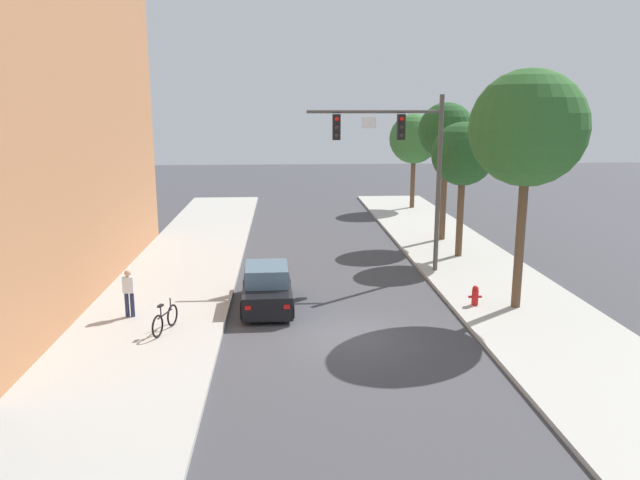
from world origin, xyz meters
TOP-DOWN VIEW (x-y plane):
  - ground_plane at (0.00, 0.00)m, footprint 120.00×120.00m
  - sidewalk_left at (-6.50, 0.00)m, footprint 5.00×60.00m
  - sidewalk_right at (6.50, 0.00)m, footprint 5.00×60.00m
  - traffic_signal_mast at (3.03, 7.22)m, footprint 5.71×0.38m
  - car_lead_black at (-2.64, 3.06)m, footprint 1.93×4.28m
  - pedestrian_sidewalk_left_walker at (-7.27, 1.88)m, footprint 0.36×0.22m
  - bicycle_leaning at (-5.81, 0.38)m, footprint 0.52×1.72m
  - fire_hydrant at (4.84, 2.39)m, footprint 0.48×0.24m
  - street_tree_nearest at (6.23, 2.10)m, footprint 3.94×3.94m
  - street_tree_second at (6.36, 9.76)m, footprint 2.94×2.94m
  - street_tree_third at (6.55, 13.51)m, footprint 2.93×2.93m
  - street_tree_farthest at (7.18, 24.21)m, footprint 3.45×3.45m

SIDE VIEW (x-z plane):
  - ground_plane at x=0.00m, z-range 0.00..0.00m
  - sidewalk_left at x=-6.50m, z-range 0.00..0.15m
  - sidewalk_right at x=6.50m, z-range 0.00..0.15m
  - fire_hydrant at x=4.84m, z-range 0.15..0.87m
  - bicycle_leaning at x=-5.81m, z-range 0.05..1.03m
  - car_lead_black at x=-2.64m, z-range -0.08..1.52m
  - pedestrian_sidewalk_left_walker at x=-7.27m, z-range 0.24..1.88m
  - street_tree_farthest at x=7.18m, z-range 1.68..8.25m
  - street_tree_second at x=6.36m, z-range 1.80..8.14m
  - traffic_signal_mast at x=3.03m, z-range 1.55..9.05m
  - street_tree_third at x=6.55m, z-range 2.25..9.50m
  - street_tree_nearest at x=6.23m, z-range 2.28..10.54m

